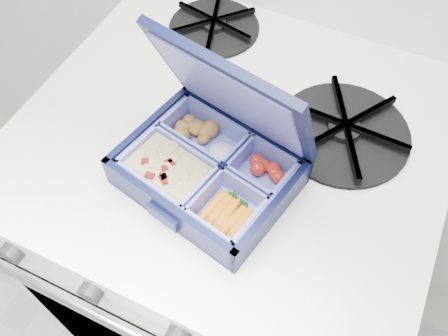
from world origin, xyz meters
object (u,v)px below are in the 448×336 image
at_px(bento_box, 208,171).
at_px(fork, 291,120).
at_px(stove, 235,247).
at_px(burner_grate, 345,128).

distance_m(bento_box, fork, 0.16).
height_order(stove, bento_box, bento_box).
xyz_separation_m(stove, burner_grate, (0.15, 0.03, 0.47)).
height_order(stove, fork, fork).
bearing_deg(stove, burner_grate, 12.71).
bearing_deg(burner_grate, stove, -167.29).
relative_size(bento_box, burner_grate, 1.11).
bearing_deg(fork, stove, -127.88).
bearing_deg(bento_box, stove, 105.96).
relative_size(stove, fork, 5.31).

